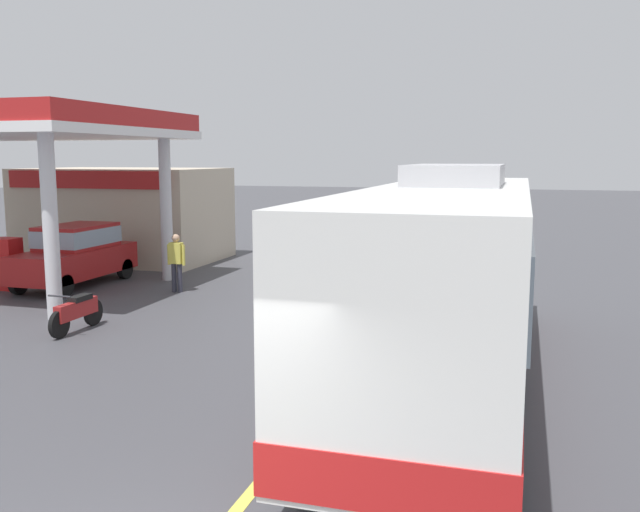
{
  "coord_description": "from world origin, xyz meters",
  "views": [
    {
      "loc": [
        2.86,
        -4.59,
        3.82
      ],
      "look_at": [
        -1.5,
        10.0,
        1.6
      ],
      "focal_mm": 38.27,
      "sensor_mm": 36.0,
      "label": 1
    }
  ],
  "objects": [
    {
      "name": "coach_bus_main",
      "position": [
        1.69,
        6.79,
        1.72
      ],
      "size": [
        2.6,
        11.04,
        3.69
      ],
      "color": "white",
      "rests_on": "ground"
    },
    {
      "name": "pedestrian_near_pump",
      "position": [
        -6.52,
        12.54,
        0.93
      ],
      "size": [
        0.55,
        0.22,
        1.66
      ],
      "color": "#33333F",
      "rests_on": "ground"
    },
    {
      "name": "lane_divider_stripe",
      "position": [
        0.0,
        15.0,
        0.0
      ],
      "size": [
        0.16,
        50.0,
        0.01
      ],
      "primitive_type": "cube",
      "color": "#D8CC4C",
      "rests_on": "ground"
    },
    {
      "name": "minibus_opposing_lane",
      "position": [
        -2.02,
        23.09,
        1.47
      ],
      "size": [
        2.04,
        6.13,
        2.44
      ],
      "color": "#A5A5AD",
      "rests_on": "ground"
    },
    {
      "name": "car_at_pump",
      "position": [
        -9.88,
        12.56,
        1.01
      ],
      "size": [
        1.7,
        4.2,
        1.82
      ],
      "color": "maroon",
      "rests_on": "ground"
    },
    {
      "name": "motorcycle_parked_forecourt",
      "position": [
        -6.48,
        7.93,
        0.44
      ],
      "size": [
        0.55,
        1.8,
        0.92
      ],
      "color": "black",
      "rests_on": "ground"
    },
    {
      "name": "ground",
      "position": [
        0.0,
        20.0,
        0.0
      ],
      "size": [
        120.0,
        120.0,
        0.0
      ],
      "primitive_type": "plane",
      "color": "#424247"
    },
    {
      "name": "gas_station_roadside",
      "position": [
        -11.43,
        15.69,
        2.63
      ],
      "size": [
        9.1,
        11.95,
        5.1
      ],
      "color": "#B21E1E",
      "rests_on": "ground"
    }
  ]
}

